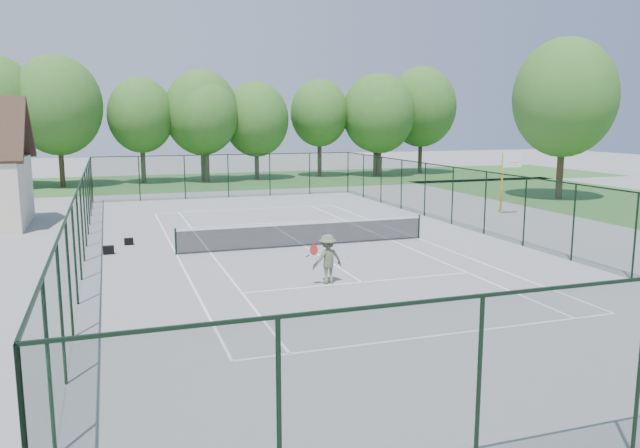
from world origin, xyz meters
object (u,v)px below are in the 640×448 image
Objects in this scene: tennis_net at (305,233)px; basketball_goal at (508,170)px; tennis_player at (328,259)px; sports_bag_a at (108,250)px.

tennis_net is 3.04× the size of basketball_goal.
basketball_goal is 18.67m from tennis_player.
basketball_goal is (13.74, 5.00, 1.99)m from tennis_net.
tennis_net is at bearing 79.48° from tennis_player.
tennis_net is 8.18m from sports_bag_a.
tennis_net reaches higher than sports_bag_a.
tennis_net is 25.73× the size of sports_bag_a.
tennis_net is 6.12× the size of tennis_player.
basketball_goal is at bearing 36.84° from tennis_player.
tennis_player is at bearing -48.99° from sports_bag_a.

